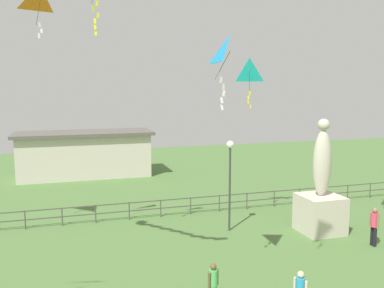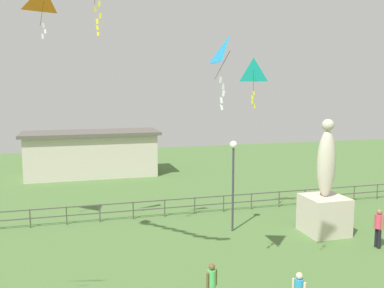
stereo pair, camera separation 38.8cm
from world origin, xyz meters
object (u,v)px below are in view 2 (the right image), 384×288
at_px(lamppost, 233,166).
at_px(person_0, 379,226).
at_px(statue_monument, 325,201).
at_px(kite_4, 253,71).
at_px(kite_7, 229,53).
at_px(person_2, 212,283).
at_px(kite_3, 44,1).

bearing_deg(lamppost, person_0, -35.14).
xyz_separation_m(statue_monument, kite_4, (-2.77, 2.32, 6.12)).
relative_size(lamppost, kite_4, 1.79).
height_order(kite_4, kite_7, kite_7).
distance_m(lamppost, person_2, 7.78).
bearing_deg(kite_7, kite_3, 137.55).
bearing_deg(lamppost, statue_monument, -19.71).
bearing_deg(kite_4, lamppost, -147.12).
height_order(statue_monument, person_0, statue_monument).
relative_size(statue_monument, lamppost, 1.24).
xyz_separation_m(lamppost, kite_7, (-2.32, -5.52, 4.80)).
distance_m(person_0, person_2, 9.05).
relative_size(statue_monument, person_2, 3.67).
relative_size(lamppost, kite_3, 2.22).
bearing_deg(kite_3, lamppost, 0.83).
bearing_deg(person_2, kite_3, 127.26).
bearing_deg(lamppost, person_2, -116.03).
xyz_separation_m(statue_monument, kite_7, (-6.42, -4.05, 6.42)).
relative_size(kite_4, kite_7, 1.05).
height_order(lamppost, person_2, lamppost).
distance_m(statue_monument, kite_7, 9.95).
bearing_deg(kite_7, statue_monument, 32.26).
distance_m(person_0, kite_3, 16.87).
height_order(person_0, person_2, person_0).
distance_m(lamppost, kite_4, 4.77).
height_order(statue_monument, kite_7, kite_7).
xyz_separation_m(lamppost, person_2, (-3.25, -6.66, -2.36)).
bearing_deg(kite_3, statue_monument, -6.24).
height_order(person_2, kite_7, kite_7).
relative_size(statue_monument, kite_4, 2.22).
bearing_deg(person_2, person_0, 18.85).
relative_size(person_0, kite_3, 0.87).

